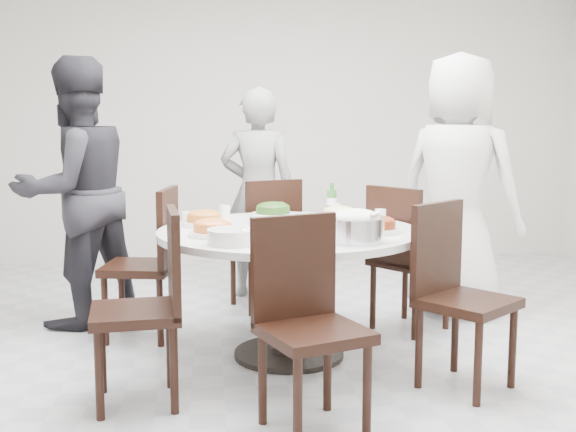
{
  "coord_description": "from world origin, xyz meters",
  "views": [
    {
      "loc": [
        -0.55,
        -3.92,
        1.4
      ],
      "look_at": [
        -0.11,
        0.17,
        0.82
      ],
      "focal_mm": 45.0,
      "sensor_mm": 36.0,
      "label": 1
    }
  ],
  "objects": [
    {
      "name": "floor",
      "position": [
        0.0,
        0.0,
        0.0
      ],
      "size": [
        6.0,
        6.0,
        0.01
      ],
      "primitive_type": "cube",
      "color": "#B5B6BA",
      "rests_on": "ground"
    },
    {
      "name": "wall_back",
      "position": [
        0.0,
        3.0,
        1.4
      ],
      "size": [
        6.0,
        0.01,
        2.8
      ],
      "primitive_type": "cube",
      "color": "silver",
      "rests_on": "ground"
    },
    {
      "name": "dining_table",
      "position": [
        -0.11,
        0.12,
        0.38
      ],
      "size": [
        1.5,
        1.5,
        0.75
      ],
      "primitive_type": "cylinder",
      "color": "white",
      "rests_on": "floor"
    },
    {
      "name": "chair_ne",
      "position": [
        0.74,
        0.58,
        0.47
      ],
      "size": [
        0.59,
        0.59,
        0.95
      ],
      "primitive_type": "cube",
      "rotation": [
        0.0,
        0.0,
        2.22
      ],
      "color": "black",
      "rests_on": "floor"
    },
    {
      "name": "chair_n",
      "position": [
        -0.18,
        1.21,
        0.47
      ],
      "size": [
        0.54,
        0.54,
        0.95
      ],
      "primitive_type": "cube",
      "rotation": [
        0.0,
        0.0,
        3.49
      ],
      "color": "black",
      "rests_on": "floor"
    },
    {
      "name": "chair_nw",
      "position": [
        -1.01,
        0.57,
        0.47
      ],
      "size": [
        0.49,
        0.49,
        0.95
      ],
      "primitive_type": "cube",
      "rotation": [
        0.0,
        0.0,
        4.54
      ],
      "color": "black",
      "rests_on": "floor"
    },
    {
      "name": "chair_sw",
      "position": [
        -0.92,
        -0.49,
        0.47
      ],
      "size": [
        0.46,
        0.46,
        0.95
      ],
      "primitive_type": "cube",
      "rotation": [
        0.0,
        0.0,
        4.82
      ],
      "color": "black",
      "rests_on": "floor"
    },
    {
      "name": "chair_s",
      "position": [
        -0.11,
        -0.9,
        0.47
      ],
      "size": [
        0.54,
        0.54,
        0.95
      ],
      "primitive_type": "cube",
      "rotation": [
        0.0,
        0.0,
        6.65
      ],
      "color": "black",
      "rests_on": "floor"
    },
    {
      "name": "chair_se",
      "position": [
        0.74,
        -0.47,
        0.47
      ],
      "size": [
        0.59,
        0.59,
        0.95
      ],
      "primitive_type": "cube",
      "rotation": [
        0.0,
        0.0,
        6.96
      ],
      "color": "black",
      "rests_on": "floor"
    },
    {
      "name": "diner_right",
      "position": [
        1.17,
        0.93,
        0.91
      ],
      "size": [
        1.05,
        1.03,
        1.82
      ],
      "primitive_type": "imported",
      "rotation": [
        0.0,
        0.0,
        2.41
      ],
      "color": "silver",
      "rests_on": "floor"
    },
    {
      "name": "diner_middle",
      "position": [
        -0.19,
        1.56,
        0.8
      ],
      "size": [
        0.65,
        0.5,
        1.6
      ],
      "primitive_type": "imported",
      "rotation": [
        0.0,
        0.0,
        2.93
      ],
      "color": "black",
      "rests_on": "floor"
    },
    {
      "name": "diner_left",
      "position": [
        -1.44,
        0.93,
        0.89
      ],
      "size": [
        1.09,
        1.07,
        1.78
      ],
      "primitive_type": "imported",
      "rotation": [
        0.0,
        0.0,
        3.85
      ],
      "color": "black",
      "rests_on": "floor"
    },
    {
      "name": "dish_greens",
      "position": [
        -0.16,
        0.63,
        0.79
      ],
      "size": [
        0.28,
        0.28,
        0.07
      ],
      "primitive_type": "cylinder",
      "color": "white",
      "rests_on": "dining_table"
    },
    {
      "name": "dish_pale",
      "position": [
        0.23,
        0.41,
        0.78
      ],
      "size": [
        0.25,
        0.25,
        0.07
      ],
      "primitive_type": "cylinder",
      "color": "white",
      "rests_on": "dining_table"
    },
    {
      "name": "dish_orange",
      "position": [
        -0.59,
        0.31,
        0.78
      ],
      "size": [
        0.26,
        0.26,
        0.07
      ],
      "primitive_type": "cylinder",
      "color": "white",
      "rests_on": "dining_table"
    },
    {
      "name": "dish_redbrown",
      "position": [
        0.36,
        -0.05,
        0.78
      ],
      "size": [
        0.26,
        0.26,
        0.07
      ],
      "primitive_type": "cylinder",
      "color": "white",
      "rests_on": "dining_table"
    },
    {
      "name": "dish_tofu",
      "position": [
        -0.55,
        -0.07,
        0.78
      ],
      "size": [
        0.26,
        0.26,
        0.07
      ],
      "primitive_type": "cylinder",
      "color": "white",
      "rests_on": "dining_table"
    },
    {
      "name": "rice_bowl",
      "position": [
        0.18,
        -0.32,
        0.81
      ],
      "size": [
        0.29,
        0.29,
        0.13
      ],
      "primitive_type": "cylinder",
      "color": "silver",
      "rests_on": "dining_table"
    },
    {
      "name": "soup_bowl",
      "position": [
        -0.45,
        -0.32,
        0.79
      ],
      "size": [
        0.25,
        0.25,
        0.08
      ],
      "primitive_type": "cylinder",
      "color": "white",
      "rests_on": "dining_table"
    },
    {
      "name": "beverage_bottle",
      "position": [
        0.22,
        0.65,
        0.86
      ],
      "size": [
        0.06,
        0.06,
        0.21
      ],
      "primitive_type": "cylinder",
      "color": "#2B6B2B",
      "rests_on": "dining_table"
    },
    {
      "name": "tea_cups",
      "position": [
        -0.13,
        0.73,
        0.79
      ],
      "size": [
        0.07,
        0.07,
        0.08
      ],
      "primitive_type": "cylinder",
      "color": "white",
      "rests_on": "dining_table"
    },
    {
      "name": "chopsticks",
      "position": [
        -0.15,
        0.78,
        0.76
      ],
      "size": [
        0.24,
        0.04,
        0.01
      ],
      "primitive_type": null,
      "color": "tan",
      "rests_on": "dining_table"
    }
  ]
}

